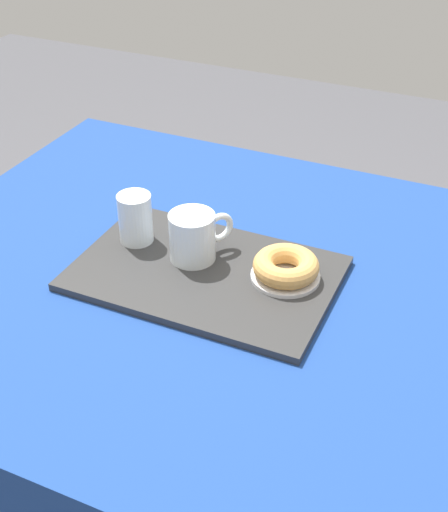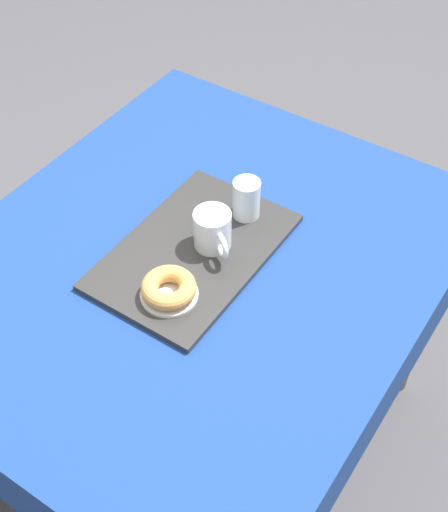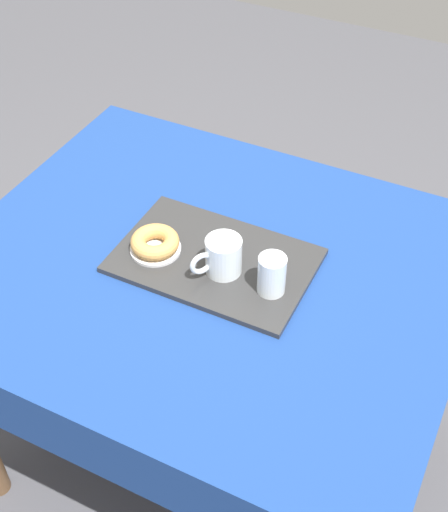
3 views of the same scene
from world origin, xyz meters
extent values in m
plane|color=#47474C|center=(0.00, 0.00, 0.00)|extent=(6.00, 6.00, 0.00)
cube|color=navy|center=(0.00, 0.00, 0.76)|extent=(1.17, 0.98, 0.03)
cube|color=navy|center=(0.00, -0.49, 0.67)|extent=(1.17, 0.01, 0.14)
cube|color=navy|center=(0.00, 0.49, 0.67)|extent=(1.17, 0.01, 0.14)
cube|color=navy|center=(-0.58, 0.00, 0.67)|extent=(0.01, 0.98, 0.14)
cube|color=navy|center=(0.58, 0.00, 0.67)|extent=(0.01, 0.98, 0.14)
cylinder|color=brown|center=(0.49, -0.40, 0.37)|extent=(0.06, 0.06, 0.74)
cylinder|color=brown|center=(0.49, 0.40, 0.37)|extent=(0.06, 0.06, 0.74)
cube|color=#2D2D2D|center=(0.01, 0.01, 0.78)|extent=(0.45, 0.29, 0.01)
cylinder|color=white|center=(0.05, -0.02, 0.83)|extent=(0.08, 0.08, 0.09)
cylinder|color=#84380F|center=(0.05, -0.02, 0.82)|extent=(0.07, 0.07, 0.06)
torus|color=white|center=(0.02, -0.06, 0.83)|extent=(0.04, 0.05, 0.06)
cylinder|color=white|center=(0.17, -0.02, 0.83)|extent=(0.06, 0.06, 0.09)
cylinder|color=silver|center=(0.17, -0.02, 0.82)|extent=(0.05, 0.05, 0.06)
cylinder|color=silver|center=(-0.12, -0.03, 0.79)|extent=(0.12, 0.12, 0.01)
torus|color=tan|center=(-0.12, -0.03, 0.81)|extent=(0.11, 0.11, 0.04)
camera|label=1|loc=(-0.43, 0.90, 1.50)|focal=49.02mm
camera|label=2|loc=(-0.84, -0.64, 1.89)|focal=49.66mm
camera|label=3|loc=(0.55, -1.02, 1.89)|focal=48.88mm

